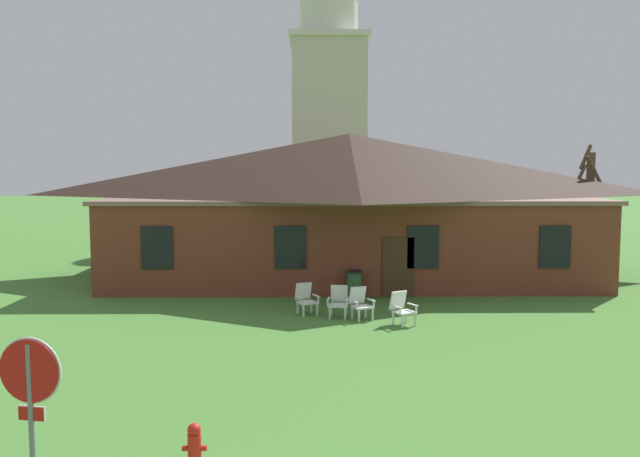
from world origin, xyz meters
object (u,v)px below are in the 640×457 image
lawn_chair_left_end (360,302)px  lawn_chair_middle (402,307)px  trash_bin (354,284)px  lawn_chair_by_porch (306,298)px  stop_sign (30,399)px  lawn_chair_near_door (339,301)px  fire_hydrant (194,450)px

lawn_chair_left_end → lawn_chair_middle: 1.36m
trash_bin → lawn_chair_left_end: bearing=-90.3°
lawn_chair_by_porch → lawn_chair_middle: (2.79, -1.41, 0.00)m
stop_sign → lawn_chair_middle: stop_sign is taller
stop_sign → lawn_chair_middle: 12.55m
lawn_chair_left_end → trash_bin: bearing=89.7°
lawn_chair_near_door → lawn_chair_by_porch: bearing=157.3°
stop_sign → lawn_chair_by_porch: size_ratio=2.65×
stop_sign → trash_bin: bearing=72.0°
lawn_chair_by_porch → lawn_chair_left_end: same height
lawn_chair_middle → trash_bin: size_ratio=0.98×
lawn_chair_by_porch → trash_bin: size_ratio=0.98×
lawn_chair_middle → fire_hydrant: lawn_chair_middle is taller
stop_sign → lawn_chair_middle: size_ratio=2.65×
lawn_chair_near_door → fire_hydrant: (-2.54, -10.23, -0.12)m
lawn_chair_middle → fire_hydrant: (-4.33, -9.24, -0.12)m
lawn_chair_left_end → stop_sign: bearing=-112.2°
stop_sign → fire_hydrant: size_ratio=3.21×
lawn_chair_left_end → lawn_chair_middle: same height
lawn_chair_left_end → lawn_chair_near_door: bearing=158.3°
lawn_chair_left_end → lawn_chair_middle: size_ratio=1.00×
lawn_chair_by_porch → fire_hydrant: lawn_chair_by_porch is taller
lawn_chair_left_end → fire_hydrant: bearing=-107.7°
lawn_chair_by_porch → lawn_chair_middle: bearing=-26.8°
lawn_chair_near_door → lawn_chair_left_end: (0.64, -0.26, 0.00)m
lawn_chair_middle → lawn_chair_left_end: bearing=147.2°
lawn_chair_left_end → trash_bin: (0.02, 3.03, -0.00)m
lawn_chair_middle → trash_bin: bearing=106.6°
lawn_chair_middle → trash_bin: trash_bin is taller
lawn_chair_by_porch → lawn_chair_near_door: 1.09m
lawn_chair_near_door → trash_bin: 2.85m
lawn_chair_near_door → fire_hydrant: 10.54m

